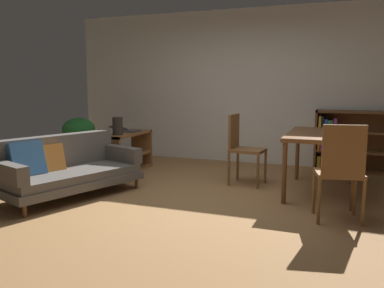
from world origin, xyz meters
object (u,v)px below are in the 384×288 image
(fabric_couch, at_px, (64,168))
(dining_chair_far, at_px, (242,146))
(media_console, at_px, (126,153))
(desk_speaker, at_px, (118,126))
(open_laptop, at_px, (127,130))
(dining_table, at_px, (323,139))
(dining_chair_near, at_px, (341,167))
(potted_floor_plant, at_px, (79,134))
(bookshelf, at_px, (359,142))

(fabric_couch, bearing_deg, dining_chair_far, 35.77)
(fabric_couch, relative_size, media_console, 1.77)
(fabric_couch, height_order, desk_speaker, desk_speaker)
(open_laptop, relative_size, desk_speaker, 1.77)
(dining_table, bearing_deg, dining_chair_near, -77.83)
(media_console, bearing_deg, dining_chair_near, -22.49)
(potted_floor_plant, distance_m, dining_chair_near, 4.43)
(dining_table, xyz_separation_m, dining_chair_far, (-1.07, 0.11, -0.16))
(desk_speaker, distance_m, potted_floor_plant, 1.09)
(potted_floor_plant, distance_m, dining_table, 3.98)
(fabric_couch, distance_m, bookshelf, 4.49)
(desk_speaker, relative_size, dining_chair_far, 0.27)
(potted_floor_plant, distance_m, bookshelf, 4.60)
(bookshelf, bearing_deg, dining_chair_near, -95.05)
(fabric_couch, relative_size, potted_floor_plant, 2.27)
(dining_chair_near, bearing_deg, desk_speaker, 162.15)
(open_laptop, bearing_deg, potted_floor_plant, -174.47)
(bookshelf, bearing_deg, dining_chair_far, -136.96)
(open_laptop, distance_m, bookshelf, 3.74)
(dining_chair_far, relative_size, bookshelf, 0.64)
(media_console, bearing_deg, dining_table, -4.57)
(media_console, distance_m, desk_speaker, 0.56)
(open_laptop, relative_size, dining_chair_near, 0.47)
(potted_floor_plant, bearing_deg, bookshelf, 15.61)
(dining_chair_near, bearing_deg, potted_floor_plant, 161.43)
(fabric_couch, height_order, bookshelf, bookshelf)
(fabric_couch, xyz_separation_m, dining_chair_far, (1.94, 1.39, 0.19))
(dining_chair_far, bearing_deg, potted_floor_plant, 176.01)
(media_console, distance_m, potted_floor_plant, 0.99)
(bookshelf, bearing_deg, media_console, -159.39)
(open_laptop, xyz_separation_m, dining_table, (3.08, -0.39, 0.05))
(media_console, bearing_deg, dining_chair_far, -3.95)
(media_console, height_order, dining_chair_far, dining_chair_far)
(bookshelf, bearing_deg, open_laptop, -162.01)
(dining_chair_near, xyz_separation_m, dining_chair_far, (-1.31, 1.21, -0.02))
(dining_chair_near, bearing_deg, dining_chair_far, 137.27)
(dining_chair_far, bearing_deg, open_laptop, 171.87)
(desk_speaker, height_order, potted_floor_plant, desk_speaker)
(media_console, xyz_separation_m, bookshelf, (3.48, 1.31, 0.18))
(dining_table, bearing_deg, bookshelf, 73.04)
(open_laptop, bearing_deg, bookshelf, 17.99)
(media_console, relative_size, dining_chair_far, 1.09)
(open_laptop, relative_size, bookshelf, 0.31)
(fabric_couch, bearing_deg, media_console, 89.94)
(fabric_couch, height_order, open_laptop, fabric_couch)
(fabric_couch, distance_m, desk_speaker, 1.28)
(desk_speaker, bearing_deg, fabric_couch, -92.03)
(media_console, relative_size, desk_speaker, 3.96)
(fabric_couch, relative_size, dining_chair_near, 1.88)
(desk_speaker, relative_size, dining_chair_near, 0.27)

